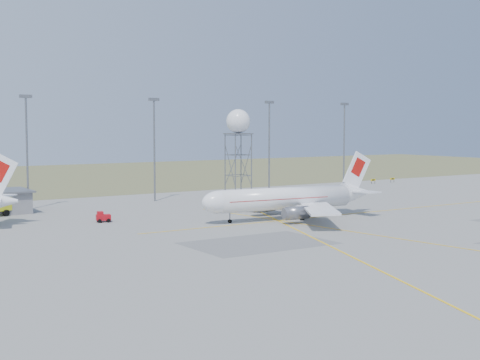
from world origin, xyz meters
TOP-DOWN VIEW (x-y plane):
  - ground at (0.00, 0.00)m, footprint 400.00×400.00m
  - grass_strip at (0.00, 140.00)m, footprint 400.00×120.00m
  - mast_a at (-35.00, 66.00)m, footprint 2.20×0.50m
  - mast_b at (-10.00, 66.00)m, footprint 2.20×0.50m
  - mast_c at (18.00, 66.00)m, footprint 2.20×0.50m
  - mast_d at (40.00, 66.00)m, footprint 2.20×0.50m
  - taxi_sign_near at (55.60, 72.00)m, footprint 1.60×0.17m
  - taxi_sign_far at (62.60, 72.00)m, footprint 1.60×0.17m
  - airliner_main at (-3.46, 30.83)m, footprint 31.50×30.49m
  - radar_tower at (9.60, 65.64)m, footprint 5.12×5.12m
  - baggage_tug at (-29.64, 43.73)m, footprint 2.41×2.11m

SIDE VIEW (x-z plane):
  - ground at x=0.00m, z-range 0.00..0.00m
  - grass_strip at x=0.00m, z-range 0.00..0.03m
  - baggage_tug at x=-29.64m, z-range -0.20..1.47m
  - taxi_sign_near at x=55.60m, z-range 0.29..1.49m
  - taxi_sign_far at x=62.60m, z-range 0.29..1.49m
  - airliner_main at x=-3.46m, z-range -2.08..8.65m
  - radar_tower at x=9.60m, z-range 1.13..19.68m
  - mast_a at x=-35.00m, z-range 1.82..22.32m
  - mast_b at x=-10.00m, z-range 1.82..22.32m
  - mast_c at x=18.00m, z-range 1.82..22.32m
  - mast_d at x=40.00m, z-range 1.82..22.32m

